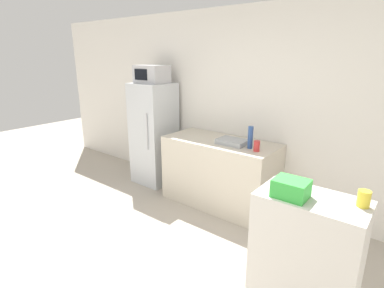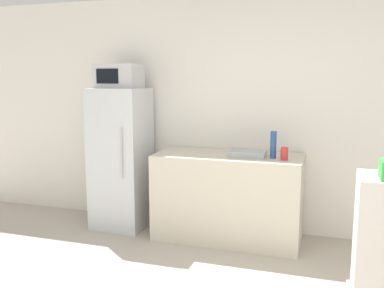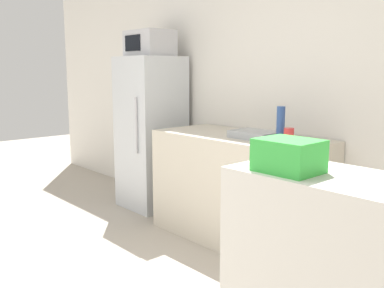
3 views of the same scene
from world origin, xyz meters
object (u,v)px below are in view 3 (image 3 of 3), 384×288
at_px(bottle_tall, 281,125).
at_px(basket, 289,156).
at_px(refrigerator, 151,133).
at_px(microwave, 150,44).
at_px(bottle_short, 289,137).

relative_size(bottle_tall, basket, 1.20).
bearing_deg(refrigerator, microwave, -109.19).
distance_m(refrigerator, bottle_tall, 1.74).
xyz_separation_m(bottle_short, basket, (0.84, -1.20, 0.14)).
xyz_separation_m(refrigerator, microwave, (-0.00, -0.00, 0.92)).
bearing_deg(basket, refrigerator, 153.46).
relative_size(refrigerator, basket, 7.00).
relative_size(refrigerator, microwave, 3.36).
xyz_separation_m(microwave, bottle_short, (1.84, -0.14, -0.74)).
bearing_deg(microwave, bottle_short, -4.38).
distance_m(microwave, basket, 3.05).
bearing_deg(refrigerator, bottle_tall, -2.86).
bearing_deg(bottle_tall, microwave, 177.18).
bearing_deg(microwave, bottle_tall, -2.82).
xyz_separation_m(refrigerator, bottle_tall, (1.72, -0.09, 0.25)).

